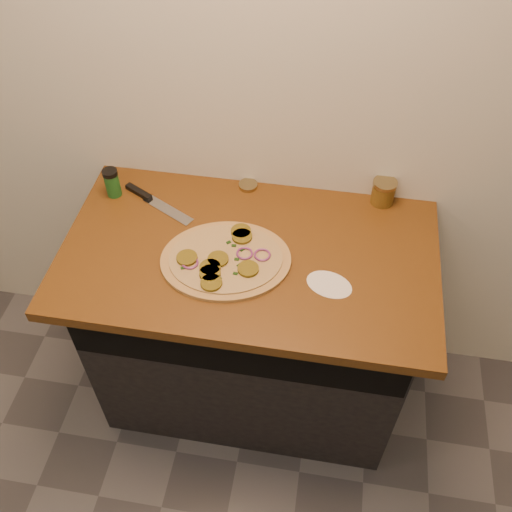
% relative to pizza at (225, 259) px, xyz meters
% --- Properties ---
extents(cabinet, '(1.10, 0.60, 0.86)m').
position_rel_pizza_xyz_m(cabinet, '(0.06, 0.09, -0.48)').
color(cabinet, black).
rests_on(cabinet, ground).
extents(countertop, '(1.20, 0.70, 0.04)m').
position_rel_pizza_xyz_m(countertop, '(0.06, 0.06, -0.03)').
color(countertop, brown).
rests_on(countertop, cabinet).
extents(pizza, '(0.47, 0.47, 0.03)m').
position_rel_pizza_xyz_m(pizza, '(0.00, 0.00, 0.00)').
color(pizza, tan).
rests_on(pizza, countertop).
extents(chefs_knife, '(0.28, 0.17, 0.02)m').
position_rel_pizza_xyz_m(chefs_knife, '(-0.30, 0.23, -0.00)').
color(chefs_knife, '#B7BAC1').
rests_on(chefs_knife, countertop).
extents(mason_jar_lid, '(0.07, 0.07, 0.01)m').
position_rel_pizza_xyz_m(mason_jar_lid, '(0.01, 0.36, -0.00)').
color(mason_jar_lid, '#968357').
rests_on(mason_jar_lid, countertop).
extents(salsa_jar, '(0.08, 0.08, 0.09)m').
position_rel_pizza_xyz_m(salsa_jar, '(0.48, 0.36, 0.03)').
color(salsa_jar, '#9C1B0F').
rests_on(salsa_jar, countertop).
extents(spice_shaker, '(0.05, 0.05, 0.11)m').
position_rel_pizza_xyz_m(spice_shaker, '(-0.44, 0.24, 0.04)').
color(spice_shaker, '#1C5A20').
rests_on(spice_shaker, countertop).
extents(flour_spill, '(0.18, 0.18, 0.00)m').
position_rel_pizza_xyz_m(flour_spill, '(0.33, -0.04, -0.01)').
color(flour_spill, white).
rests_on(flour_spill, countertop).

